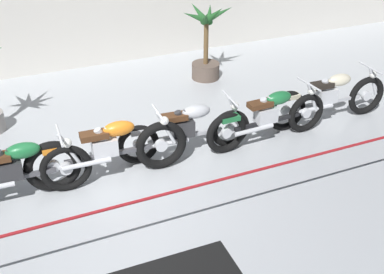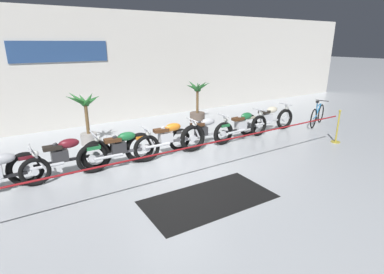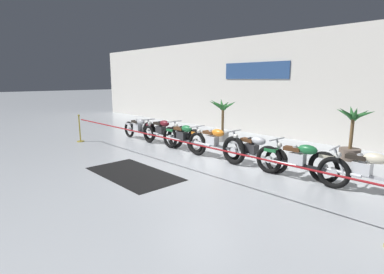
% 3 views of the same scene
% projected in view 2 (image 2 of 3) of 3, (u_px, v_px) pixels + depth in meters
% --- Properties ---
extents(ground_plane, '(120.00, 120.00, 0.00)m').
position_uv_depth(ground_plane, '(175.00, 162.00, 7.94)').
color(ground_plane, '#B2B7BC').
extents(back_wall, '(28.00, 0.29, 4.20)m').
position_uv_depth(back_wall, '(107.00, 68.00, 11.41)').
color(back_wall, silver).
rests_on(back_wall, ground).
extents(motorcycle_maroon_1, '(2.31, 0.62, 0.96)m').
position_uv_depth(motorcycle_maroon_1, '(63.00, 158.00, 6.94)').
color(motorcycle_maroon_1, black).
rests_on(motorcycle_maroon_1, ground).
extents(motorcycle_green_2, '(2.15, 0.62, 0.95)m').
position_uv_depth(motorcycle_green_2, '(121.00, 149.00, 7.50)').
color(motorcycle_green_2, black).
rests_on(motorcycle_green_2, ground).
extents(motorcycle_orange_3, '(2.42, 0.62, 0.98)m').
position_uv_depth(motorcycle_orange_3, '(168.00, 140.00, 8.20)').
color(motorcycle_orange_3, black).
rests_on(motorcycle_orange_3, ground).
extents(motorcycle_silver_4, '(2.22, 0.62, 0.91)m').
position_uv_depth(motorcycle_silver_4, '(203.00, 132.00, 9.01)').
color(motorcycle_silver_4, black).
rests_on(motorcycle_silver_4, ground).
extents(motorcycle_green_5, '(2.30, 0.62, 0.94)m').
position_uv_depth(motorcycle_green_5, '(242.00, 126.00, 9.61)').
color(motorcycle_green_5, black).
rests_on(motorcycle_green_5, ground).
extents(motorcycle_cream_6, '(2.45, 0.62, 0.95)m').
position_uv_depth(motorcycle_cream_6, '(268.00, 119.00, 10.44)').
color(motorcycle_cream_6, black).
rests_on(motorcycle_cream_6, ground).
extents(bicycle, '(1.65, 0.72, 0.97)m').
position_uv_depth(bicycle, '(317.00, 115.00, 11.38)').
color(bicycle, black).
rests_on(bicycle, ground).
extents(potted_palm_left_of_row, '(1.09, 0.91, 1.70)m').
position_uv_depth(potted_palm_left_of_row, '(86.00, 117.00, 9.08)').
color(potted_palm_left_of_row, gray).
rests_on(potted_palm_left_of_row, ground).
extents(potted_palm_right_of_row, '(1.14, 1.00, 1.68)m').
position_uv_depth(potted_palm_right_of_row, '(198.00, 104.00, 11.92)').
color(potted_palm_right_of_row, brown).
rests_on(potted_palm_right_of_row, ground).
extents(stanchion_far_left, '(10.30, 0.28, 1.05)m').
position_uv_depth(stanchion_far_left, '(142.00, 165.00, 5.90)').
color(stanchion_far_left, gold).
rests_on(stanchion_far_left, ground).
extents(stanchion_mid_left, '(0.28, 0.28, 1.05)m').
position_uv_depth(stanchion_mid_left, '(337.00, 132.00, 9.42)').
color(stanchion_mid_left, gold).
rests_on(stanchion_mid_left, ground).
extents(floor_banner, '(2.67, 1.44, 0.01)m').
position_uv_depth(floor_banner, '(209.00, 199.00, 6.07)').
color(floor_banner, black).
rests_on(floor_banner, ground).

